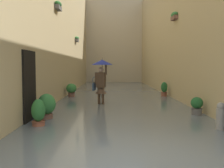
{
  "coord_description": "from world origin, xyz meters",
  "views": [
    {
      "loc": [
        0.38,
        4.36,
        1.74
      ],
      "look_at": [
        0.31,
        -6.11,
        1.03
      ],
      "focal_mm": 41.61,
      "sensor_mm": 36.0,
      "label": 1
    }
  ],
  "objects_px": {
    "mooring_bollard": "(221,119)",
    "person_wading": "(101,74)",
    "potted_plant_near_left": "(197,107)",
    "potted_plant_near_right": "(71,90)",
    "potted_plant_far_left": "(164,90)",
    "potted_plant_mid_right": "(38,114)",
    "potted_plant_far_right": "(47,106)"
  },
  "relations": [
    {
      "from": "person_wading",
      "to": "potted_plant_near_left",
      "type": "height_order",
      "value": "person_wading"
    },
    {
      "from": "person_wading",
      "to": "potted_plant_far_left",
      "type": "distance_m",
      "value": 4.42
    },
    {
      "from": "potted_plant_mid_right",
      "to": "potted_plant_far_right",
      "type": "distance_m",
      "value": 0.96
    },
    {
      "from": "potted_plant_far_left",
      "to": "mooring_bollard",
      "type": "height_order",
      "value": "potted_plant_far_left"
    },
    {
      "from": "potted_plant_mid_right",
      "to": "potted_plant_near_right",
      "type": "height_order",
      "value": "potted_plant_mid_right"
    },
    {
      "from": "potted_plant_mid_right",
      "to": "potted_plant_far_left",
      "type": "bearing_deg",
      "value": -125.15
    },
    {
      "from": "person_wading",
      "to": "potted_plant_far_right",
      "type": "height_order",
      "value": "person_wading"
    },
    {
      "from": "potted_plant_mid_right",
      "to": "potted_plant_far_left",
      "type": "xyz_separation_m",
      "value": [
        -4.84,
        -6.87,
        0.03
      ]
    },
    {
      "from": "potted_plant_near_left",
      "to": "potted_plant_far_left",
      "type": "height_order",
      "value": "potted_plant_far_left"
    },
    {
      "from": "person_wading",
      "to": "mooring_bollard",
      "type": "distance_m",
      "value": 5.62
    },
    {
      "from": "potted_plant_near_left",
      "to": "potted_plant_far_right",
      "type": "bearing_deg",
      "value": 7.13
    },
    {
      "from": "potted_plant_far_right",
      "to": "mooring_bollard",
      "type": "bearing_deg",
      "value": 163.03
    },
    {
      "from": "potted_plant_far_left",
      "to": "potted_plant_far_right",
      "type": "bearing_deg",
      "value": 50.66
    },
    {
      "from": "potted_plant_far_left",
      "to": "mooring_bollard",
      "type": "bearing_deg",
      "value": 89.22
    },
    {
      "from": "potted_plant_near_left",
      "to": "potted_plant_near_right",
      "type": "distance_m",
      "value": 7.11
    },
    {
      "from": "potted_plant_near_right",
      "to": "potted_plant_far_right",
      "type": "bearing_deg",
      "value": 90.98
    },
    {
      "from": "potted_plant_near_left",
      "to": "potted_plant_near_right",
      "type": "relative_size",
      "value": 0.87
    },
    {
      "from": "potted_plant_far_left",
      "to": "person_wading",
      "type": "bearing_deg",
      "value": 40.9
    },
    {
      "from": "potted_plant_mid_right",
      "to": "potted_plant_near_right",
      "type": "xyz_separation_m",
      "value": [
        0.11,
        -6.69,
        0.05
      ]
    },
    {
      "from": "potted_plant_near_right",
      "to": "mooring_bollard",
      "type": "relative_size",
      "value": 1.0
    },
    {
      "from": "potted_plant_near_left",
      "to": "potted_plant_far_left",
      "type": "relative_size",
      "value": 0.8
    },
    {
      "from": "potted_plant_far_right",
      "to": "mooring_bollard",
      "type": "relative_size",
      "value": 1.08
    },
    {
      "from": "potted_plant_near_right",
      "to": "potted_plant_far_left",
      "type": "distance_m",
      "value": 4.95
    },
    {
      "from": "person_wading",
      "to": "potted_plant_near_left",
      "type": "xyz_separation_m",
      "value": [
        -3.25,
        2.48,
        -1.04
      ]
    },
    {
      "from": "mooring_bollard",
      "to": "potted_plant_near_right",
      "type": "bearing_deg",
      "value": -55.99
    },
    {
      "from": "potted_plant_mid_right",
      "to": "potted_plant_near_left",
      "type": "bearing_deg",
      "value": -162.05
    },
    {
      "from": "potted_plant_near_right",
      "to": "potted_plant_far_right",
      "type": "relative_size",
      "value": 0.92
    },
    {
      "from": "potted_plant_near_left",
      "to": "potted_plant_near_right",
      "type": "height_order",
      "value": "potted_plant_near_right"
    },
    {
      "from": "potted_plant_mid_right",
      "to": "mooring_bollard",
      "type": "distance_m",
      "value": 4.76
    },
    {
      "from": "mooring_bollard",
      "to": "person_wading",
      "type": "bearing_deg",
      "value": -55.07
    },
    {
      "from": "potted_plant_far_left",
      "to": "potted_plant_near_right",
      "type": "bearing_deg",
      "value": 2.1
    },
    {
      "from": "potted_plant_near_left",
      "to": "potted_plant_near_right",
      "type": "xyz_separation_m",
      "value": [
        4.93,
        -5.13,
        0.11
      ]
    }
  ]
}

